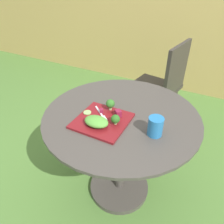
{
  "coord_description": "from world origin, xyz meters",
  "views": [
    {
      "loc": [
        0.41,
        -0.93,
        1.42
      ],
      "look_at": [
        -0.03,
        -0.06,
        0.74
      ],
      "focal_mm": 33.85,
      "sensor_mm": 36.0,
      "label": 1
    }
  ],
  "objects": [
    {
      "name": "fork",
      "position": [
        -0.09,
        -0.08,
        0.72
      ],
      "size": [
        0.13,
        0.11,
        0.0
      ],
      "color": "silver",
      "rests_on": "salad_plate"
    },
    {
      "name": "drinking_glass",
      "position": [
        0.23,
        -0.09,
        0.75
      ],
      "size": [
        0.08,
        0.08,
        0.1
      ],
      "color": "#236BA8",
      "rests_on": "patio_table"
    },
    {
      "name": "cucumber_slice_0",
      "position": [
        -0.17,
        -0.1,
        0.72
      ],
      "size": [
        0.05,
        0.05,
        0.01
      ],
      "primitive_type": "cylinder",
      "color": "#8EB766",
      "rests_on": "salad_plate"
    },
    {
      "name": "ground_plane",
      "position": [
        0.0,
        0.0,
        0.0
      ],
      "size": [
        12.0,
        12.0,
        0.0
      ],
      "primitive_type": "plane",
      "color": "#4C7533"
    },
    {
      "name": "lettuce_mound",
      "position": [
        -0.07,
        -0.17,
        0.74
      ],
      "size": [
        0.14,
        0.09,
        0.05
      ],
      "primitive_type": "ellipsoid",
      "color": "#519338",
      "rests_on": "salad_plate"
    },
    {
      "name": "broccoli_floret_1",
      "position": [
        0.02,
        -0.12,
        0.75
      ],
      "size": [
        0.05,
        0.05,
        0.06
      ],
      "color": "#99B770",
      "rests_on": "salad_plate"
    },
    {
      "name": "patio_chair",
      "position": [
        0.02,
        0.88,
        0.53
      ],
      "size": [
        0.51,
        0.51,
        0.9
      ],
      "color": "#332D28",
      "rests_on": "ground_plane"
    },
    {
      "name": "bamboo_fence",
      "position": [
        0.0,
        1.86,
        0.6
      ],
      "size": [
        8.0,
        0.08,
        1.21
      ],
      "primitive_type": "cube",
      "color": "tan",
      "rests_on": "ground_plane"
    },
    {
      "name": "broccoli_floret_0",
      "position": [
        -0.07,
        -0.01,
        0.76
      ],
      "size": [
        0.05,
        0.05,
        0.07
      ],
      "color": "#99B770",
      "rests_on": "salad_plate"
    },
    {
      "name": "beet_chunk_1",
      "position": [
        -0.1,
        -0.06,
        0.73
      ],
      "size": [
        0.03,
        0.03,
        0.02
      ],
      "primitive_type": "cube",
      "rotation": [
        0.0,
        0.0,
        2.15
      ],
      "color": "maroon",
      "rests_on": "salad_plate"
    },
    {
      "name": "beet_chunk_0",
      "position": [
        0.0,
        -0.04,
        0.74
      ],
      "size": [
        0.05,
        0.05,
        0.04
      ],
      "primitive_type": "cube",
      "rotation": [
        0.0,
        0.0,
        2.38
      ],
      "color": "maroon",
      "rests_on": "salad_plate"
    },
    {
      "name": "patio_table",
      "position": [
        0.0,
        0.0,
        0.46
      ],
      "size": [
        0.92,
        0.92,
        0.7
      ],
      "color": "#423D38",
      "rests_on": "ground_plane"
    },
    {
      "name": "salad_plate",
      "position": [
        -0.06,
        -0.12,
        0.71
      ],
      "size": [
        0.28,
        0.28,
        0.01
      ],
      "primitive_type": "cube",
      "color": "maroon",
      "rests_on": "patio_table"
    }
  ]
}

